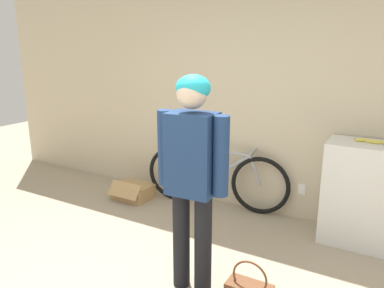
{
  "coord_description": "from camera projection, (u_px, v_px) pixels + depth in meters",
  "views": [
    {
      "loc": [
        1.4,
        -1.57,
        1.89
      ],
      "look_at": [
        0.11,
        0.71,
        1.2
      ],
      "focal_mm": 35.0,
      "sensor_mm": 36.0,
      "label": 1
    }
  ],
  "objects": [
    {
      "name": "wall_back",
      "position": [
        259.0,
        100.0,
        4.19
      ],
      "size": [
        8.0,
        0.07,
        2.6
      ],
      "color": "beige",
      "rests_on": "ground_plane"
    },
    {
      "name": "side_shelf",
      "position": [
        370.0,
        196.0,
        3.56
      ],
      "size": [
        0.85,
        0.45,
        1.01
      ],
      "color": "white",
      "rests_on": "ground_plane"
    },
    {
      "name": "person",
      "position": [
        192.0,
        166.0,
        2.76
      ],
      "size": [
        0.58,
        0.26,
        1.7
      ],
      "rotation": [
        0.0,
        0.0,
        0.05
      ],
      "color": "black",
      "rests_on": "ground_plane"
    },
    {
      "name": "bicycle",
      "position": [
        215.0,
        178.0,
        4.47
      ],
      "size": [
        1.77,
        0.46,
        0.76
      ],
      "rotation": [
        0.0,
        0.0,
        0.13
      ],
      "color": "black",
      "rests_on": "ground_plane"
    },
    {
      "name": "banana",
      "position": [
        373.0,
        141.0,
        3.47
      ],
      "size": [
        0.36,
        0.09,
        0.04
      ],
      "color": "#EAD64C",
      "rests_on": "side_shelf"
    },
    {
      "name": "cardboard_box",
      "position": [
        133.0,
        191.0,
        4.78
      ],
      "size": [
        0.46,
        0.43,
        0.25
      ],
      "color": "tan",
      "rests_on": "ground_plane"
    }
  ]
}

